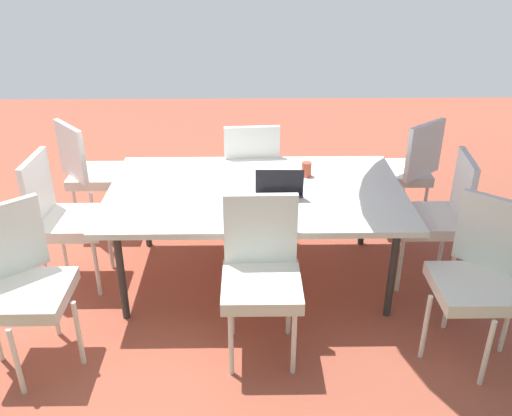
# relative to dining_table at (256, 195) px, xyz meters

# --- Properties ---
(ground_plane) EXTENTS (10.00, 10.00, 0.02)m
(ground_plane) POSITION_rel_dining_table_xyz_m (0.00, 0.00, -0.69)
(ground_plane) COLOR #9E4C38
(dining_table) EXTENTS (2.06, 1.25, 0.72)m
(dining_table) POSITION_rel_dining_table_xyz_m (0.00, 0.00, 0.00)
(dining_table) COLOR silver
(dining_table) RESTS_ON ground_plane
(chair_south) EXTENTS (0.46, 0.48, 0.98)m
(chair_south) POSITION_rel_dining_table_xyz_m (0.03, -0.76, -0.13)
(chair_south) COLOR silver
(chair_south) RESTS_ON ground_plane
(chair_east) EXTENTS (0.47, 0.46, 0.98)m
(chair_east) POSITION_rel_dining_table_xyz_m (1.36, 0.03, -0.13)
(chair_east) COLOR silver
(chair_east) RESTS_ON ground_plane
(chair_southeast) EXTENTS (0.59, 0.58, 0.98)m
(chair_southeast) POSITION_rel_dining_table_xyz_m (1.36, -0.77, -0.13)
(chair_southeast) COLOR silver
(chair_southeast) RESTS_ON ground_plane
(chair_west) EXTENTS (0.49, 0.48, 0.98)m
(chair_west) POSITION_rel_dining_table_xyz_m (-1.28, 0.05, -0.13)
(chair_west) COLOR silver
(chair_west) RESTS_ON ground_plane
(chair_north) EXTENTS (0.46, 0.46, 0.98)m
(chair_north) POSITION_rel_dining_table_xyz_m (-0.02, 0.77, -0.13)
(chair_north) COLOR silver
(chair_north) RESTS_ON ground_plane
(chair_northeast) EXTENTS (0.58, 0.59, 0.98)m
(chair_northeast) POSITION_rel_dining_table_xyz_m (1.35, 0.85, -0.13)
(chair_northeast) COLOR silver
(chair_northeast) RESTS_ON ground_plane
(chair_southwest) EXTENTS (0.58, 0.58, 0.98)m
(chair_southwest) POSITION_rel_dining_table_xyz_m (-1.28, -0.79, -0.13)
(chair_southwest) COLOR silver
(chair_southwest) RESTS_ON ground_plane
(chair_northwest) EXTENTS (0.58, 0.59, 0.98)m
(chair_northwest) POSITION_rel_dining_table_xyz_m (-1.29, 0.82, -0.13)
(chair_northwest) COLOR silver
(chair_northwest) RESTS_ON ground_plane
(laptop) EXTENTS (0.33, 0.25, 0.21)m
(laptop) POSITION_rel_dining_table_xyz_m (-0.16, 0.07, 0.09)
(laptop) COLOR #2D2D33
(laptop) RESTS_ON dining_table
(cup) EXTENTS (0.07, 0.07, 0.11)m
(cup) POSITION_rel_dining_table_xyz_m (-0.37, -0.23, 0.10)
(cup) COLOR #CC4C33
(cup) RESTS_ON dining_table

